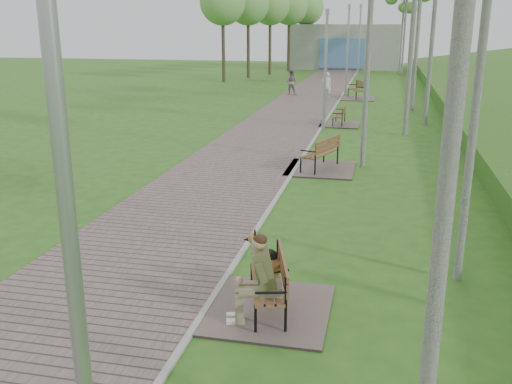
# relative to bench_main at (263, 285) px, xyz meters

# --- Properties ---
(walkway) EXTENTS (3.50, 67.00, 0.04)m
(walkway) POSITION_rel_bench_main_xyz_m (-2.58, 18.49, -0.40)
(walkway) COLOR #61524F
(walkway) RESTS_ON ground
(kerb) EXTENTS (0.10, 67.00, 0.05)m
(kerb) POSITION_rel_bench_main_xyz_m (-0.83, 18.49, -0.40)
(kerb) COLOR #999993
(kerb) RESTS_ON ground
(building_north) EXTENTS (10.00, 5.20, 4.00)m
(building_north) POSITION_rel_bench_main_xyz_m (-2.33, 47.96, 1.57)
(building_north) COLOR #9E9E99
(building_north) RESTS_ON ground
(bench_main) EXTENTS (1.74, 1.93, 1.52)m
(bench_main) POSITION_rel_bench_main_xyz_m (0.00, 0.00, 0.00)
(bench_main) COLOR #61524F
(bench_main) RESTS_ON ground
(bench_second) EXTENTS (1.91, 2.12, 1.17)m
(bench_second) POSITION_rel_bench_main_xyz_m (-0.15, 8.66, -0.20)
(bench_second) COLOR #61524F
(bench_second) RESTS_ON ground
(bench_third) EXTENTS (1.59, 1.77, 0.98)m
(bench_third) POSITION_rel_bench_main_xyz_m (-0.21, 16.39, -0.25)
(bench_third) COLOR #61524F
(bench_third) RESTS_ON ground
(bench_far) EXTENTS (2.00, 2.22, 1.23)m
(bench_far) POSITION_rel_bench_main_xyz_m (0.03, 25.26, -0.19)
(bench_far) COLOR #61524F
(bench_far) RESTS_ON ground
(lamp_post_near) EXTENTS (0.19, 0.19, 4.98)m
(lamp_post_near) POSITION_rel_bench_main_xyz_m (-0.43, -4.22, 1.90)
(lamp_post_near) COLOR #A0A2A8
(lamp_post_near) RESTS_ON ground
(lamp_post_second) EXTENTS (0.18, 0.18, 4.60)m
(lamp_post_second) POSITION_rel_bench_main_xyz_m (-0.74, 15.25, 1.72)
(lamp_post_second) COLOR #A0A2A8
(lamp_post_second) RESTS_ON ground
(lamp_post_third) EXTENTS (0.20, 0.20, 5.11)m
(lamp_post_third) POSITION_rel_bench_main_xyz_m (-0.67, 26.93, 1.97)
(lamp_post_third) COLOR #A0A2A8
(lamp_post_third) RESTS_ON ground
(lamp_post_far) EXTENTS (0.21, 0.21, 5.47)m
(lamp_post_far) POSITION_rel_bench_main_xyz_m (-0.51, 37.99, 2.13)
(lamp_post_far) COLOR #A0A2A8
(lamp_post_far) RESTS_ON ground
(pedestrian_near) EXTENTS (0.57, 0.42, 1.45)m
(pedestrian_near) POSITION_rel_bench_main_xyz_m (-1.63, 25.22, 0.30)
(pedestrian_near) COLOR silver
(pedestrian_near) RESTS_ON ground
(pedestrian_far) EXTENTS (0.74, 0.59, 1.50)m
(pedestrian_far) POSITION_rel_bench_main_xyz_m (-3.85, 26.36, 0.32)
(pedestrian_far) COLOR gray
(pedestrian_far) RESTS_ON ground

